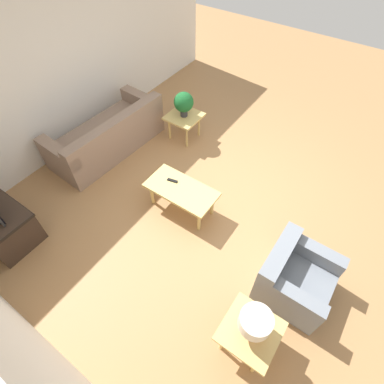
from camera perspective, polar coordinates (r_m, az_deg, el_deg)
The scene contains 11 objects.
ground_plane at distance 4.87m, azimuth 5.90°, elevation -1.04°, with size 14.00×14.00×0.00m, color #A87A4C.
wall_back at distance 2.77m, azimuth -29.56°, elevation -24.37°, with size 7.20×0.12×2.70m.
wall_right at distance 5.74m, azimuth -22.19°, elevation 21.65°, with size 0.12×7.20×2.70m.
sofa at distance 5.68m, azimuth -15.65°, elevation 10.18°, with size 1.02×2.14×0.78m.
armchair at distance 4.01m, azimuth 18.84°, elevation -15.10°, with size 0.80×0.84×0.70m.
coffee_table at distance 4.41m, azimuth -2.06°, elevation 0.17°, with size 1.06×0.54×0.45m.
side_table_plant at distance 5.67m, azimuth -1.52°, elevation 13.81°, with size 0.59×0.59×0.49m.
side_table_lamp at distance 3.51m, azimuth 10.99°, elevation -24.75°, with size 0.59×0.59×0.49m.
potted_plant at distance 5.48m, azimuth -1.59°, elevation 16.65°, with size 0.35×0.35×0.46m.
table_lamp at distance 3.20m, azimuth 11.91°, elevation -23.18°, with size 0.33×0.33×0.38m.
remote_control at distance 4.47m, azimuth -3.76°, elevation 2.20°, with size 0.16×0.08×0.02m.
Camera 1 is at (-1.33, 2.79, 3.76)m, focal length 28.00 mm.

